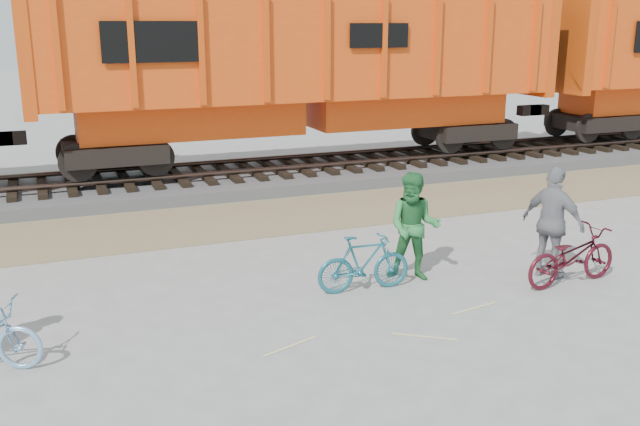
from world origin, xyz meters
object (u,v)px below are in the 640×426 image
Objects in this scene: bicycle_maroon at (572,256)px; person_man at (414,227)px; bicycle_teal at (364,263)px; person_woman at (553,223)px; hopper_car_center at (305,67)px.

bicycle_maroon is 1.00× the size of person_man.
bicycle_teal is 3.43m from bicycle_maroon.
hopper_car_center is at bearing -12.73° from person_woman.
hopper_car_center is 7.71× the size of bicycle_maroon.
person_woman is (-0.10, 0.40, 0.47)m from bicycle_maroon.
person_man is at bearing -75.21° from bicycle_teal.
hopper_car_center reaches higher than bicycle_maroon.
bicycle_teal is 0.85× the size of person_man.
person_woman reaches higher than bicycle_teal.
person_man is 0.96× the size of person_woman.
hopper_car_center is 9.04× the size of bicycle_teal.
bicycle_maroon is 2.60m from person_man.
bicycle_maroon is at bearing -82.81° from hopper_car_center.
person_man is (-1.11, -8.11, -2.10)m from hopper_car_center.
person_man is at bearing -97.82° from hopper_car_center.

